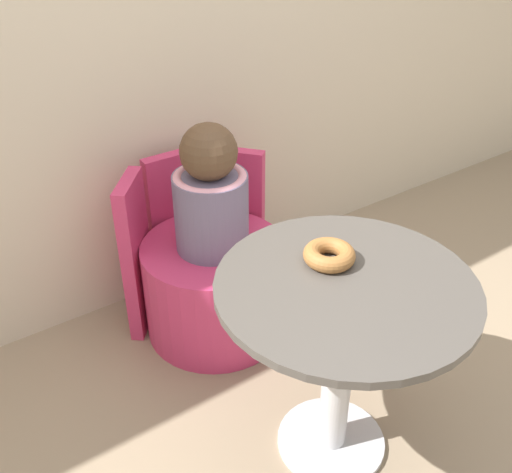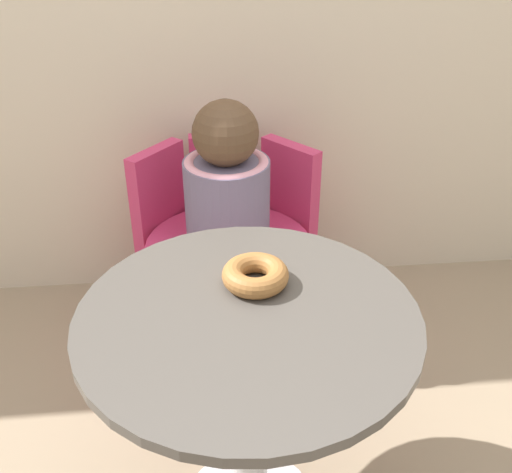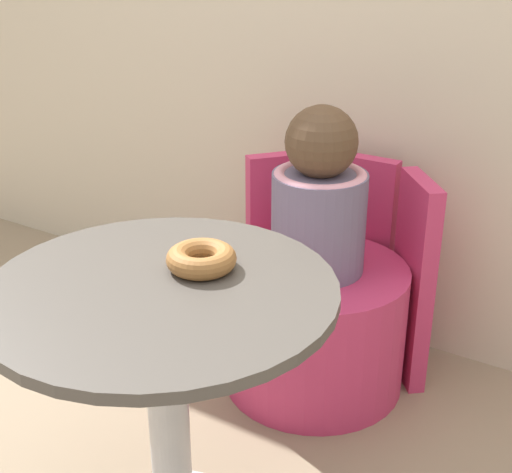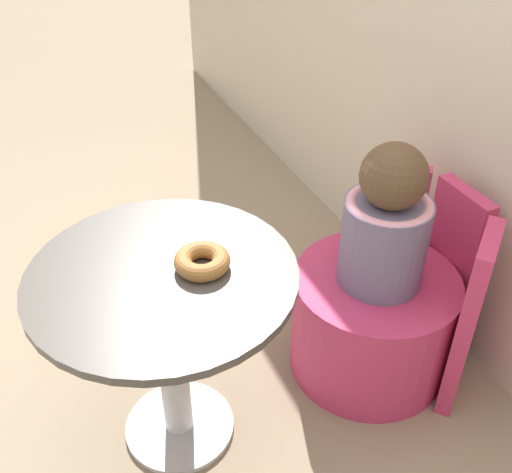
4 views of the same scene
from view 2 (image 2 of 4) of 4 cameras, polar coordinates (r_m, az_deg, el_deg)
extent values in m
cylinder|color=silver|center=(1.46, -0.69, -17.44)|extent=(0.09, 0.09, 0.60)
cylinder|color=#4C4742|center=(1.24, -0.78, -7.82)|extent=(0.72, 0.72, 0.02)
cylinder|color=#C63360|center=(2.07, -2.51, -5.20)|extent=(0.54, 0.54, 0.39)
cube|color=#C63360|center=(2.25, -3.05, 1.95)|extent=(0.23, 0.05, 0.65)
cube|color=#C63360|center=(2.17, 3.10, 0.88)|extent=(0.19, 0.21, 0.65)
cube|color=#C63360|center=(2.16, -8.94, 0.27)|extent=(0.19, 0.21, 0.65)
cylinder|color=slate|center=(1.89, -2.74, 3.13)|extent=(0.27, 0.27, 0.29)
torus|color=pink|center=(1.83, -2.84, 6.87)|extent=(0.26, 0.26, 0.04)
sphere|color=brown|center=(1.79, -2.93, 9.80)|extent=(0.20, 0.20, 0.20)
torus|color=#9E6633|center=(1.31, -0.06, -3.69)|extent=(0.15, 0.15, 0.05)
camera|label=1|loc=(0.87, -98.47, 9.93)|focal=42.00mm
camera|label=3|loc=(0.91, 81.86, -2.73)|focal=50.00mm
camera|label=4|loc=(1.48, 63.39, 24.61)|focal=42.00mm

